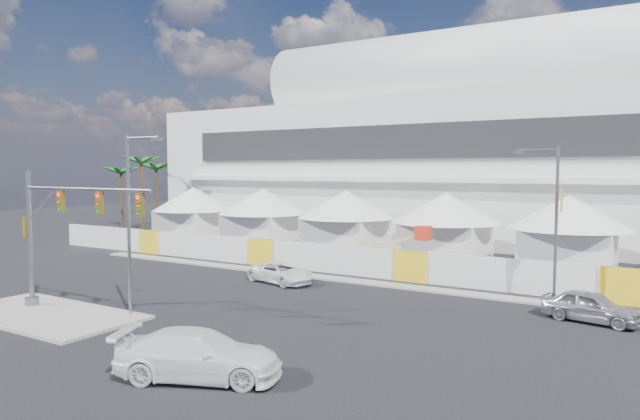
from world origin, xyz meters
The scene contains 13 objects.
ground centered at (0.00, 0.00, 0.00)m, with size 160.00×160.00×0.00m, color black.
median_island centered at (-6.00, -3.00, 0.07)m, with size 10.00×5.00×0.15m, color gray.
stadium centered at (8.71, 41.50, 9.45)m, with size 80.00×24.80×21.98m.
tent_row centered at (0.50, 24.00, 3.15)m, with size 53.40×8.40×5.40m.
hoarding_fence centered at (6.00, 14.50, 1.00)m, with size 70.00×0.25×2.00m, color silver.
palm_cluster centered at (-33.46, 29.50, 6.88)m, with size 10.60×10.60×8.55m.
sedan_silver centered at (17.00, 9.78, 0.74)m, with size 4.37×1.76×1.49m, color #ACABB0.
pickup_curb centered at (-0.87, 9.80, 0.66)m, with size 4.73×2.18×1.31m, color white.
pickup_near centered at (6.36, -5.27, 0.83)m, with size 5.73×2.33×1.66m, color white.
traffic_mast centered at (-6.10, -2.32, 4.06)m, with size 9.38×0.68×7.00m.
streetlight_median centered at (-2.16, -0.80, 5.16)m, with size 2.41×0.24×8.72m.
streetlight_curb centered at (14.75, 12.50, 4.88)m, with size 2.49×0.56×8.41m.
boom_lift centered at (2.19, 16.99, 0.92)m, with size 6.88×1.97×3.44m.
Camera 1 is at (19.89, -19.43, 7.15)m, focal length 32.00 mm.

